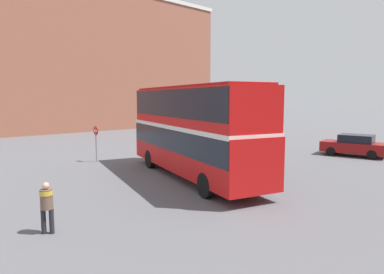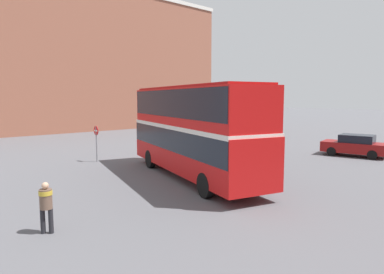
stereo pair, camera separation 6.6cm
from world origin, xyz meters
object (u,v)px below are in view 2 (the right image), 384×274
(no_entry_sign, at_px, (96,138))
(parked_car_kerb_near, at_px, (355,145))
(double_decker_bus, at_px, (192,126))
(pedestrian_foreground, at_px, (46,202))
(parked_car_kerb_far, at_px, (196,131))

(no_entry_sign, bearing_deg, parked_car_kerb_near, 55.00)
(double_decker_bus, bearing_deg, parked_car_kerb_near, 93.66)
(pedestrian_foreground, distance_m, no_entry_sign, 11.85)
(pedestrian_foreground, xyz_separation_m, no_entry_sign, (-9.86, 6.55, 0.57))
(double_decker_bus, distance_m, pedestrian_foreground, 8.71)
(double_decker_bus, height_order, parked_car_kerb_near, double_decker_bus)
(pedestrian_foreground, height_order, parked_car_kerb_near, pedestrian_foreground)
(pedestrian_foreground, bearing_deg, parked_car_kerb_far, -14.42)
(pedestrian_foreground, height_order, parked_car_kerb_far, pedestrian_foreground)
(double_decker_bus, bearing_deg, no_entry_sign, -151.59)
(pedestrian_foreground, relative_size, no_entry_sign, 0.68)
(double_decker_bus, distance_m, parked_car_kerb_near, 13.31)
(pedestrian_foreground, distance_m, parked_car_kerb_near, 21.03)
(no_entry_sign, bearing_deg, double_decker_bus, 12.40)
(parked_car_kerb_near, xyz_separation_m, parked_car_kerb_far, (-15.43, -1.00, -0.00))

